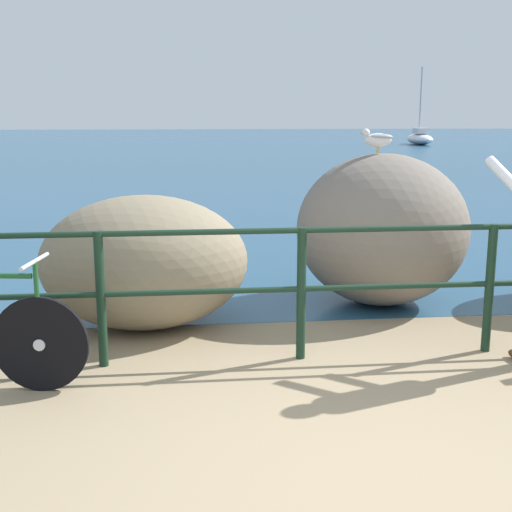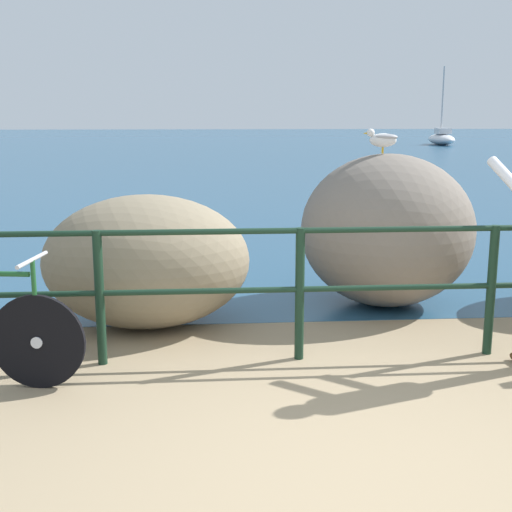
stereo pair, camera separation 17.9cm
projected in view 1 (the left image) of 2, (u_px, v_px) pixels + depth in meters
name	position (u px, v px, depth m)	size (l,w,h in m)	color
ground_plane	(207.00, 172.00, 22.95)	(120.00, 120.00, 0.10)	#937F60
sea_surface	(193.00, 141.00, 49.91)	(120.00, 90.00, 0.01)	navy
promenade_railing	(301.00, 277.00, 5.09)	(9.02, 0.07, 1.02)	black
breakwater_boulder_main	(382.00, 230.00, 6.62)	(1.68, 1.65, 1.48)	slate
breakwater_boulder_left	(144.00, 262.00, 5.88)	(1.80, 1.36, 1.17)	gray
seagull	(378.00, 139.00, 6.43)	(0.34, 0.13, 0.23)	gold
sailboat	(420.00, 138.00, 43.69)	(1.71, 4.50, 4.90)	white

